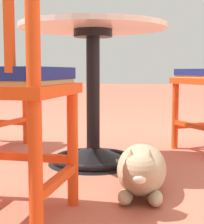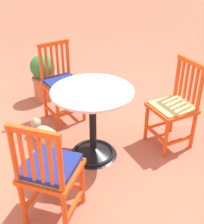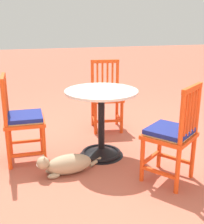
{
  "view_description": "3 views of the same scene",
  "coord_description": "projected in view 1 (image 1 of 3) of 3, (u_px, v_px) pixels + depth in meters",
  "views": [
    {
      "loc": [
        1.93,
        0.62,
        0.49
      ],
      "look_at": [
        -0.08,
        0.18,
        0.26
      ],
      "focal_mm": 59.9,
      "sensor_mm": 36.0,
      "label": 1
    },
    {
      "loc": [
        -2.03,
        1.46,
        1.94
      ],
      "look_at": [
        0.01,
        0.07,
        0.48
      ],
      "focal_mm": 48.44,
      "sensor_mm": 36.0,
      "label": 2
    },
    {
      "loc": [
        0.83,
        3.06,
        1.44
      ],
      "look_at": [
        -0.0,
        0.06,
        0.46
      ],
      "focal_mm": 48.17,
      "sensor_mm": 36.0,
      "label": 3
    }
  ],
  "objects": [
    {
      "name": "cafe_table",
      "position": [
        93.0,
        110.0,
        1.97
      ],
      "size": [
        0.76,
        0.76,
        0.73
      ],
      "color": "black",
      "rests_on": "ground_plane"
    },
    {
      "name": "ground_plane",
      "position": [
        66.0,
        160.0,
        2.06
      ],
      "size": [
        24.0,
        24.0,
        0.0
      ],
      "primitive_type": "plane",
      "color": "#AD5642"
    },
    {
      "name": "tabby_cat",
      "position": [
        141.0,
        170.0,
        1.49
      ],
      "size": [
        0.71,
        0.33,
        0.23
      ],
      "color": "#9E896B",
      "rests_on": "ground_plane"
    },
    {
      "name": "orange_chair_facing_out",
      "position": [
        3.0,
        85.0,
        1.18
      ],
      "size": [
        0.41,
        0.41,
        0.91
      ],
      "color": "#D64214",
      "rests_on": "ground_plane"
    }
  ]
}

